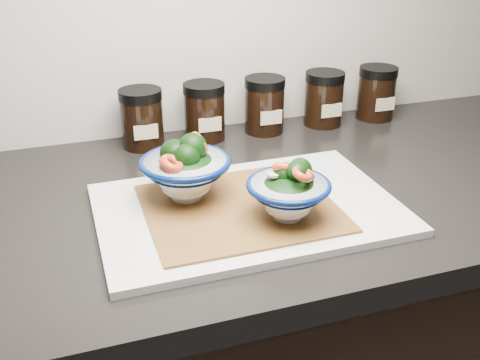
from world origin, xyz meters
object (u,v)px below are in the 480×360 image
object	(u,v)px
spice_jar_c	(264,105)
spice_jar_a	(142,118)
bowl_left	(185,170)
spice_jar_d	(324,98)
bowl_right	(289,192)
spice_jar_b	(205,111)
cutting_board	(248,209)
spice_jar_e	(376,93)

from	to	relation	value
spice_jar_c	spice_jar_a	bearing A→B (deg)	180.00
bowl_left	spice_jar_d	bearing A→B (deg)	35.97
bowl_right	spice_jar_d	distance (m)	0.44
spice_jar_b	spice_jar_c	world-z (taller)	same
cutting_board	bowl_left	world-z (taller)	bowl_left
spice_jar_c	spice_jar_e	xyz separation A→B (m)	(0.26, 0.00, 0.00)
bowl_right	spice_jar_a	bearing A→B (deg)	111.69
cutting_board	spice_jar_e	bearing A→B (deg)	37.81
bowl_right	spice_jar_e	bearing A→B (deg)	45.54
bowl_left	spice_jar_d	size ratio (longest dim) A/B	1.23
spice_jar_a	spice_jar_e	size ratio (longest dim) A/B	1.00
cutting_board	bowl_right	size ratio (longest dim) A/B	3.70
spice_jar_a	spice_jar_b	xyz separation A→B (m)	(0.12, 0.00, 0.00)
cutting_board	bowl_right	world-z (taller)	bowl_right
bowl_left	spice_jar_c	world-z (taller)	bowl_left
cutting_board	spice_jar_a	size ratio (longest dim) A/B	3.98
spice_jar_a	spice_jar_c	world-z (taller)	same
spice_jar_b	spice_jar_e	bearing A→B (deg)	0.00
cutting_board	spice_jar_d	bearing A→B (deg)	48.42
spice_jar_e	bowl_right	bearing A→B (deg)	-134.46
spice_jar_b	spice_jar_c	xyz separation A→B (m)	(0.13, 0.00, 0.00)
bowl_right	spice_jar_c	world-z (taller)	spice_jar_c
spice_jar_d	bowl_right	bearing A→B (deg)	-122.61
spice_jar_c	spice_jar_d	distance (m)	0.13
bowl_left	spice_jar_b	size ratio (longest dim) A/B	1.23
bowl_right	spice_jar_d	world-z (taller)	spice_jar_d
bowl_left	bowl_right	size ratio (longest dim) A/B	1.15
cutting_board	spice_jar_c	world-z (taller)	spice_jar_c
spice_jar_c	spice_jar_d	bearing A→B (deg)	0.00
spice_jar_a	spice_jar_d	distance (m)	0.38
cutting_board	spice_jar_e	size ratio (longest dim) A/B	3.98
spice_jar_a	spice_jar_c	size ratio (longest dim) A/B	1.00
cutting_board	spice_jar_a	xyz separation A→B (m)	(-0.10, 0.31, 0.05)
bowl_left	spice_jar_a	distance (m)	0.26
cutting_board	spice_jar_d	distance (m)	0.42
spice_jar_a	bowl_right	bearing A→B (deg)	-68.31
spice_jar_a	spice_jar_d	xyz separation A→B (m)	(0.38, 0.00, 0.00)
bowl_left	spice_jar_c	distance (m)	0.35
cutting_board	spice_jar_d	world-z (taller)	spice_jar_d
spice_jar_a	spice_jar_e	bearing A→B (deg)	0.00
spice_jar_b	spice_jar_d	world-z (taller)	same
bowl_left	spice_jar_e	size ratio (longest dim) A/B	1.23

